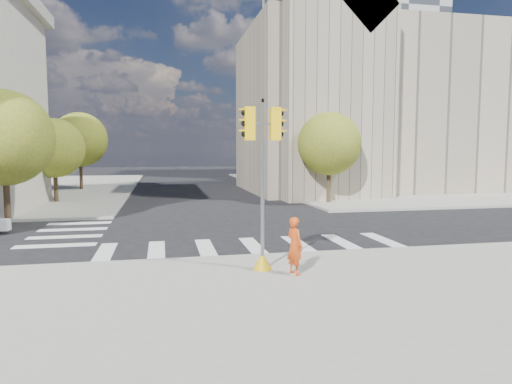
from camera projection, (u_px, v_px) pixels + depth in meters
ground at (246, 236)px, 19.43m from camera, size 160.00×160.00×0.00m
sidewalk_near at (350, 339)px, 8.69m from camera, size 30.00×14.00×0.15m
sidewalk_far_right at (385, 183)px, 48.81m from camera, size 28.00×40.00×0.15m
civic_building at (379, 109)px, 40.54m from camera, size 26.00×16.00×19.39m
office_tower at (346, 68)px, 63.42m from camera, size 20.00×18.00×30.00m
tree_lw_near at (4, 138)px, 20.81m from camera, size 4.40×4.40×6.41m
tree_lw_mid at (54, 148)px, 30.60m from camera, size 4.00×4.00×5.77m
tree_lw_far at (80, 140)px, 40.28m from camera, size 4.80×4.80×6.95m
tree_re_near at (329, 144)px, 30.31m from camera, size 4.20×4.20×6.16m
tree_re_mid at (282, 142)px, 41.99m from camera, size 4.60×4.60×6.66m
tree_re_far at (256, 148)px, 53.73m from camera, size 4.00×4.00×5.88m
lamp_near at (316, 137)px, 34.27m from camera, size 0.35×0.18×8.11m
lamp_far at (272, 141)px, 47.91m from camera, size 0.35×0.18×8.11m
traffic_signal at (263, 198)px, 13.25m from camera, size 1.06×0.56×4.97m
photographer at (295, 246)px, 12.84m from camera, size 0.58×0.70×1.64m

